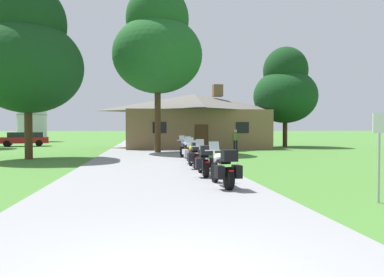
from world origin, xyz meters
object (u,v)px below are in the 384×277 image
at_px(bystander_olive_shirt_near_lodge, 236,139).
at_px(tree_by_lodge_front, 157,45).
at_px(metal_silo_distant, 32,111).
at_px(parked_red_suv_far_left, 25,139).
at_px(motorcycle_white_nearest_to_camera, 224,168).
at_px(motorcycle_black_second_in_row, 204,161).
at_px(tree_right_of_lodge, 285,89).
at_px(tree_left_near, 28,54).
at_px(motorcycle_black_fourth_in_row, 191,152).
at_px(motorcycle_blue_farthest_in_row, 186,149).
at_px(metal_signpost_roadside, 379,146).
at_px(motorcycle_yellow_third_in_row, 194,155).

distance_m(bystander_olive_shirt_near_lodge, tree_by_lodge_front, 9.19).
height_order(bystander_olive_shirt_near_lodge, metal_silo_distant, metal_silo_distant).
bearing_deg(parked_red_suv_far_left, motorcycle_white_nearest_to_camera, -165.65).
xyz_separation_m(motorcycle_black_second_in_row, tree_right_of_lodge, (11.35, 21.01, 5.02)).
height_order(motorcycle_black_second_in_row, metal_silo_distant, metal_silo_distant).
xyz_separation_m(motorcycle_white_nearest_to_camera, parked_red_suv_far_left, (-14.18, 27.69, 0.17)).
bearing_deg(tree_left_near, motorcycle_black_fourth_in_row, -24.09).
relative_size(bystander_olive_shirt_near_lodge, tree_by_lodge_front, 0.14).
height_order(motorcycle_blue_farthest_in_row, metal_signpost_roadside, metal_signpost_roadside).
bearing_deg(tree_left_near, metal_signpost_roadside, -49.07).
bearing_deg(motorcycle_blue_farthest_in_row, motorcycle_yellow_third_in_row, -100.65).
bearing_deg(tree_by_lodge_front, metal_silo_distant, 122.00).
bearing_deg(motorcycle_black_fourth_in_row, motorcycle_white_nearest_to_camera, -89.86).
xyz_separation_m(metal_signpost_roadside, parked_red_suv_far_left, (-17.42, 30.09, -0.57)).
xyz_separation_m(motorcycle_black_second_in_row, parked_red_suv_far_left, (-14.01, 25.10, 0.17)).
bearing_deg(motorcycle_black_fourth_in_row, metal_silo_distant, 117.02).
height_order(motorcycle_black_fourth_in_row, metal_silo_distant, metal_silo_distant).
bearing_deg(metal_silo_distant, metal_signpost_roadside, -64.85).
distance_m(motorcycle_black_fourth_in_row, bystander_olive_shirt_near_lodge, 10.61).
bearing_deg(motorcycle_blue_farthest_in_row, motorcycle_black_second_in_row, -100.02).
distance_m(motorcycle_black_fourth_in_row, tree_left_near, 11.18).
bearing_deg(motorcycle_black_second_in_row, metal_signpost_roadside, -55.22).
height_order(motorcycle_yellow_third_in_row, bystander_olive_shirt_near_lodge, bystander_olive_shirt_near_lodge).
height_order(metal_signpost_roadside, parked_red_suv_far_left, metal_signpost_roadside).
relative_size(motorcycle_yellow_third_in_row, motorcycle_black_fourth_in_row, 1.00).
distance_m(motorcycle_white_nearest_to_camera, motorcycle_blue_farthest_in_row, 10.22).
bearing_deg(motorcycle_black_second_in_row, motorcycle_yellow_third_in_row, 90.12).
bearing_deg(metal_silo_distant, tree_right_of_lodge, -32.94).
bearing_deg(bystander_olive_shirt_near_lodge, tree_right_of_lodge, -124.04).
height_order(motorcycle_black_second_in_row, tree_by_lodge_front, tree_by_lodge_front).
relative_size(motorcycle_yellow_third_in_row, parked_red_suv_far_left, 0.43).
bearing_deg(tree_right_of_lodge, motorcycle_blue_farthest_in_row, -129.83).
bearing_deg(metal_signpost_roadside, tree_left_near, 130.93).
bearing_deg(tree_left_near, motorcycle_black_second_in_row, -45.92).
bearing_deg(tree_by_lodge_front, tree_left_near, -149.45).
relative_size(motorcycle_black_second_in_row, bystander_olive_shirt_near_lodge, 1.23).
xyz_separation_m(tree_right_of_lodge, tree_left_near, (-20.12, -11.96, 0.42)).
relative_size(motorcycle_yellow_third_in_row, tree_right_of_lodge, 0.22).
relative_size(motorcycle_black_second_in_row, motorcycle_yellow_third_in_row, 1.00).
bearing_deg(motorcycle_white_nearest_to_camera, motorcycle_black_second_in_row, 88.76).
bearing_deg(bystander_olive_shirt_near_lodge, motorcycle_black_fourth_in_row, 75.16).
xyz_separation_m(motorcycle_yellow_third_in_row, motorcycle_black_fourth_in_row, (0.12, 2.39, 0.00)).
distance_m(tree_right_of_lodge, metal_silo_distant, 34.54).
bearing_deg(motorcycle_black_second_in_row, motorcycle_black_fourth_in_row, 88.86).
relative_size(tree_by_lodge_front, parked_red_suv_far_left, 2.46).
xyz_separation_m(metal_silo_distant, parked_red_suv_far_left, (3.60, -14.68, -3.37)).
height_order(motorcycle_black_second_in_row, motorcycle_blue_farthest_in_row, same).
height_order(motorcycle_blue_farthest_in_row, bystander_olive_shirt_near_lodge, bystander_olive_shirt_near_lodge).
relative_size(motorcycle_black_fourth_in_row, parked_red_suv_far_left, 0.43).
distance_m(tree_by_lodge_front, parked_red_suv_far_left, 18.64).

